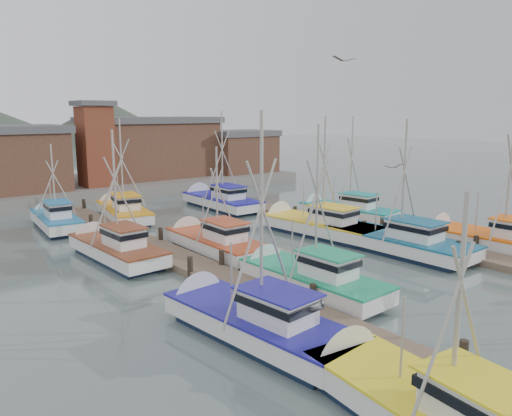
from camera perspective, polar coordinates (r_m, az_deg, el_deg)
ground at (r=28.05m, az=12.31°, el=-7.19°), size 260.00×260.00×0.00m
dock_left at (r=26.28m, az=-4.54°, el=-7.72°), size 2.30×46.00×1.50m
dock_right at (r=35.72m, az=14.42°, el=-3.04°), size 2.30×46.00×1.50m
quay at (r=58.12m, az=-17.18°, el=2.46°), size 44.00×16.00×1.20m
shed_center at (r=60.14m, az=-12.05°, el=6.89°), size 14.84×9.54×6.90m
shed_right at (r=63.43m, az=-1.81°, el=6.54°), size 8.48×6.36×5.20m
lookout_tower at (r=53.21m, az=-17.89°, el=7.06°), size 3.60×3.60×8.50m
boat_2 at (r=15.27m, az=18.97°, el=-20.85°), size 3.77×9.26×7.49m
boat_4 at (r=24.56m, az=5.63°, el=-7.93°), size 3.49×8.55×8.74m
boat_5 at (r=32.54m, az=15.02°, el=-3.56°), size 3.77×10.24×9.13m
boat_6 at (r=19.78m, az=-0.86°, el=-12.61°), size 3.85×9.25×9.41m
boat_7 at (r=34.69m, az=25.27°, el=-3.35°), size 4.09×9.72×10.04m
boat_8 at (r=31.15m, az=-5.08°, el=-3.88°), size 3.01×8.70×7.32m
boat_9 at (r=35.94m, az=6.69°, el=-1.91°), size 3.87×9.92×9.19m
boat_10 at (r=30.82m, az=-16.01°, el=-4.41°), size 3.44×8.66×8.33m
boat_11 at (r=41.47m, az=9.89°, el=-0.29°), size 3.86×8.86×9.00m
boat_12 at (r=42.22m, az=-15.08°, el=-0.31°), size 4.29×9.27×8.90m
boat_13 at (r=45.72m, az=-4.35°, el=0.87°), size 3.89×9.75×9.62m
boat_14 at (r=40.38m, az=-22.02°, el=-1.23°), size 3.10×8.03×6.94m
gull_near at (r=23.57m, az=10.07°, el=16.35°), size 1.55×0.64×0.24m
gull_far at (r=27.31m, az=15.40°, el=4.55°), size 1.55×0.63×0.24m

